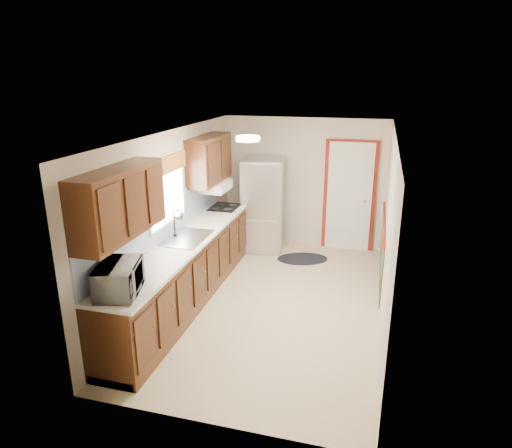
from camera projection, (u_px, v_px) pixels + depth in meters
The scene contains 8 objects.
room_shell at pixel (274, 223), 6.20m from camera, with size 3.20×5.20×2.52m.
kitchen_run at pixel (182, 249), 6.37m from camera, with size 0.63×4.00×2.20m.
back_wall_trim at pixel (356, 207), 8.08m from camera, with size 1.12×2.30×2.08m.
ceiling_fixture at pixel (248, 139), 5.73m from camera, with size 0.30×0.30×0.06m, color #FFD88C.
microwave at pixel (118, 275), 4.73m from camera, with size 0.60×0.33×0.41m, color white.
refrigerator at pixel (263, 205), 8.36m from camera, with size 0.79×0.76×1.71m.
rug at pixel (302, 259), 8.11m from camera, with size 0.89×0.57×0.01m, color black.
cooktop at pixel (225, 207), 7.86m from camera, with size 0.46×0.55×0.02m, color black.
Camera 1 is at (1.31, -5.75, 3.13)m, focal length 32.00 mm.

